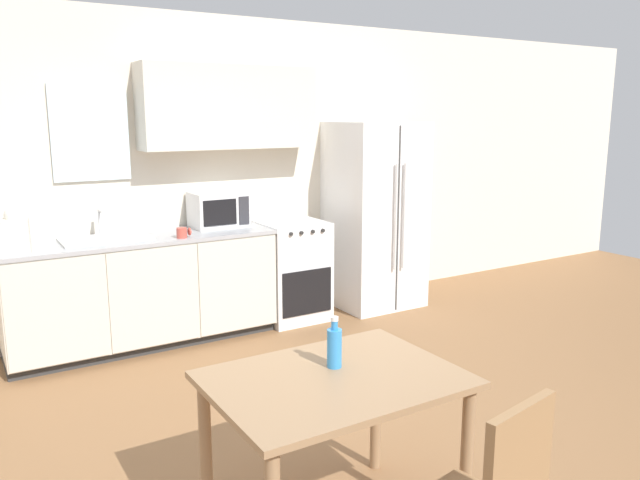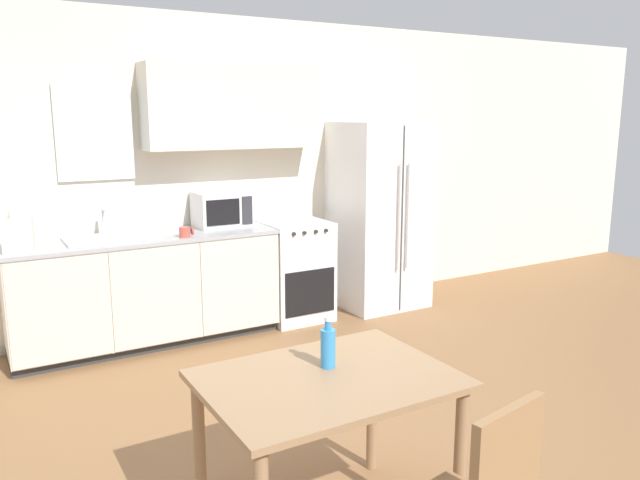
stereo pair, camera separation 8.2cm
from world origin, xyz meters
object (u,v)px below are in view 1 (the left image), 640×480
Objects in this scene: drink_bottle at (334,347)px; oven_range at (290,270)px; refrigerator at (375,215)px; coffee_mug at (183,233)px; microwave at (218,209)px; dining_table at (335,401)px.

oven_range is at bearing 65.26° from drink_bottle.
drink_bottle is (-2.17, -2.65, -0.05)m from refrigerator.
refrigerator is 15.88× the size of coffee_mug.
dining_table is (-0.66, -2.90, -0.41)m from microwave.
refrigerator is 3.92× the size of microwave.
oven_range is 2.99m from drink_bottle.
coffee_mug is (-1.07, -0.21, 0.49)m from oven_range.
oven_range is at bearing 177.13° from refrigerator.
refrigerator is at bearing -5.86° from microwave.
dining_table is 0.24m from drink_bottle.
oven_range is 3.88× the size of drink_bottle.
coffee_mug reaches higher than dining_table.
drink_bottle is at bearing 58.38° from dining_table.
coffee_mug is at bearing 85.05° from dining_table.
microwave is at bearing 77.14° from dining_table.
refrigerator is 3.42m from drink_bottle.
drink_bottle is (-0.61, -2.81, -0.20)m from microwave.
dining_table is (-1.30, -2.79, 0.18)m from oven_range.
drink_bottle is (0.05, 0.09, 0.21)m from dining_table.
refrigerator is at bearing -2.87° from oven_range.
drink_bottle reaches higher than dining_table.
microwave is 0.43× the size of dining_table.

